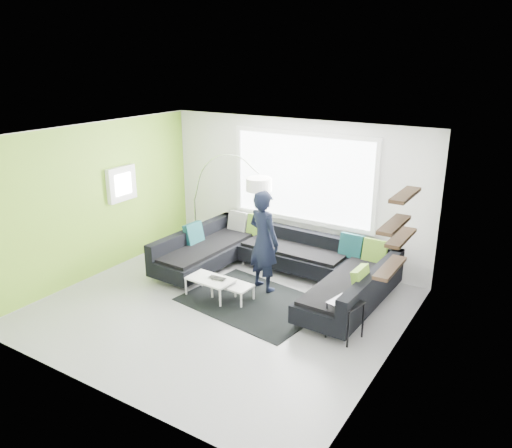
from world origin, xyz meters
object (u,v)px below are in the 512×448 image
at_px(sectional_sofa, 273,266).
at_px(laptop, 216,279).
at_px(coffee_table, 221,289).
at_px(person, 264,241).
at_px(arc_lamp, 195,200).
at_px(side_table, 345,320).

xyz_separation_m(sectional_sofa, laptop, (-0.56, -0.95, -0.02)).
xyz_separation_m(coffee_table, person, (0.42, 0.68, 0.73)).
bearing_deg(arc_lamp, side_table, -9.72).
height_order(arc_lamp, side_table, arc_lamp).
distance_m(sectional_sofa, coffee_table, 1.04).
relative_size(sectional_sofa, coffee_table, 3.90).
bearing_deg(person, sectional_sofa, -88.64).
height_order(sectional_sofa, person, person).
relative_size(arc_lamp, person, 1.21).
bearing_deg(laptop, person, 52.74).
distance_m(arc_lamp, side_table, 4.45).
bearing_deg(laptop, side_table, -4.00).
bearing_deg(coffee_table, sectional_sofa, 65.13).
height_order(sectional_sofa, side_table, sectional_sofa).
xyz_separation_m(coffee_table, side_table, (2.25, -0.08, 0.12)).
bearing_deg(person, arc_lamp, -5.50).
bearing_deg(sectional_sofa, person, -103.34).
distance_m(sectional_sofa, side_table, 2.03).
distance_m(sectional_sofa, arc_lamp, 2.49).
height_order(coffee_table, laptop, laptop).
bearing_deg(person, laptop, 72.68).
relative_size(coffee_table, arc_lamp, 0.47).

